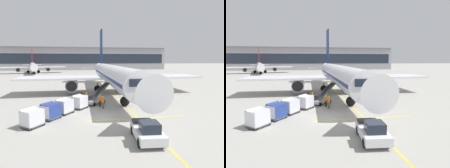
# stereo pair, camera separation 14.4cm
# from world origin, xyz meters

# --- Properties ---
(ground_plane) EXTENTS (600.00, 600.00, 0.00)m
(ground_plane) POSITION_xyz_m (0.00, 0.00, 0.00)
(ground_plane) COLOR #9E9B93
(parked_airplane) EXTENTS (36.72, 46.85, 15.65)m
(parked_airplane) POSITION_xyz_m (4.37, 17.37, 3.72)
(parked_airplane) COLOR white
(parked_airplane) RESTS_ON ground
(belt_loader) EXTENTS (4.53, 4.67, 3.11)m
(belt_loader) POSITION_xyz_m (0.22, 7.74, 0.88)
(belt_loader) COLOR #A3A8B2
(belt_loader) RESTS_ON ground
(baggage_cart_lead) EXTENTS (2.49, 2.65, 1.91)m
(baggage_cart_lead) POSITION_xyz_m (-2.35, 5.20, 1.00)
(baggage_cart_lead) COLOR #515156
(baggage_cart_lead) RESTS_ON ground
(baggage_cart_second) EXTENTS (2.49, 2.65, 1.91)m
(baggage_cart_second) POSITION_xyz_m (-4.28, 3.02, 1.00)
(baggage_cart_second) COLOR #515156
(baggage_cart_second) RESTS_ON ground
(baggage_cart_third) EXTENTS (2.49, 2.65, 1.91)m
(baggage_cart_third) POSITION_xyz_m (-5.70, 0.97, 1.00)
(baggage_cart_third) COLOR #515156
(baggage_cart_third) RESTS_ON ground
(baggage_cart_fourth) EXTENTS (2.49, 2.65, 1.91)m
(baggage_cart_fourth) POSITION_xyz_m (-7.19, -1.38, 1.00)
(baggage_cart_fourth) COLOR #515156
(baggage_cart_fourth) RESTS_ON ground
(pushback_tug) EXTENTS (2.47, 4.56, 1.83)m
(pushback_tug) POSITION_xyz_m (3.16, -6.52, 0.83)
(pushback_tug) COLOR silver
(pushback_tug) RESTS_ON ground
(ground_crew_by_loader) EXTENTS (0.36, 0.54, 1.74)m
(ground_crew_by_loader) POSITION_xyz_m (-2.23, 5.97, 1.00)
(ground_crew_by_loader) COLOR #333847
(ground_crew_by_loader) RESTS_ON ground
(ground_crew_by_carts) EXTENTS (0.53, 0.37, 1.74)m
(ground_crew_by_carts) POSITION_xyz_m (-1.29, 8.09, 1.00)
(ground_crew_by_carts) COLOR #514C42
(ground_crew_by_carts) RESTS_ON ground
(ground_crew_marshaller) EXTENTS (0.45, 0.43, 1.74)m
(ground_crew_marshaller) POSITION_xyz_m (0.84, 4.52, 1.00)
(ground_crew_marshaller) COLOR #514C42
(ground_crew_marshaller) RESTS_ON ground
(ground_crew_wingwalker) EXTENTS (0.47, 0.42, 1.74)m
(ground_crew_wingwalker) POSITION_xyz_m (0.57, 5.64, 1.00)
(ground_crew_wingwalker) COLOR black
(ground_crew_wingwalker) RESTS_ON ground
(safety_cone_engine_keepout) EXTENTS (0.58, 0.58, 0.66)m
(safety_cone_engine_keepout) POSITION_xyz_m (-1.85, 17.37, 0.32)
(safety_cone_engine_keepout) COLOR black
(safety_cone_engine_keepout) RESTS_ON ground
(apron_guidance_line_lead_in) EXTENTS (0.20, 110.00, 0.01)m
(apron_guidance_line_lead_in) POSITION_xyz_m (4.32, 16.50, 0.00)
(apron_guidance_line_lead_in) COLOR yellow
(apron_guidance_line_lead_in) RESTS_ON ground
(apron_guidance_line_stop_bar) EXTENTS (12.00, 0.20, 0.01)m
(apron_guidance_line_stop_bar) POSITION_xyz_m (4.36, -0.62, 0.00)
(apron_guidance_line_stop_bar) COLOR yellow
(apron_guidance_line_stop_bar) RESTS_ON ground
(terminal_building) EXTENTS (139.36, 19.51, 14.98)m
(terminal_building) POSITION_xyz_m (-11.31, 114.98, 7.44)
(terminal_building) COLOR #939399
(terminal_building) RESTS_ON ground
(distant_airplane) EXTENTS (32.04, 39.71, 13.72)m
(distant_airplane) POSITION_xyz_m (-24.58, 80.36, 3.47)
(distant_airplane) COLOR white
(distant_airplane) RESTS_ON ground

